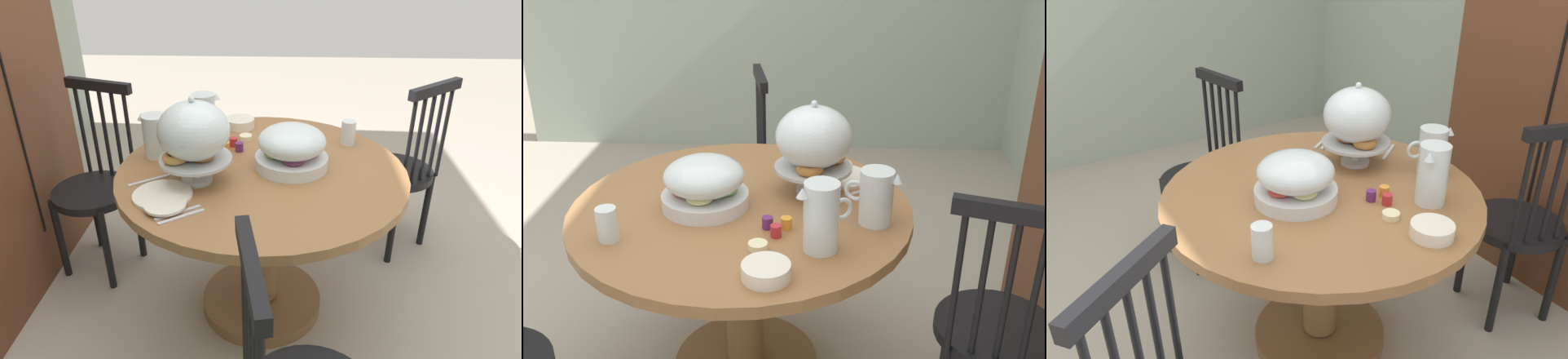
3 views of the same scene
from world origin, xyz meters
TOP-DOWN VIEW (x-y plane):
  - ground_plane at (0.00, 0.00)m, footprint 10.00×10.00m
  - dining_table at (0.06, 0.13)m, footprint 1.19×1.19m
  - windsor_chair_by_cabinet at (0.35, 0.98)m, footprint 0.42×0.43m
  - windsor_chair_facing_door at (-0.83, -0.01)m, footprint 0.41×0.41m
  - pastry_stand_with_dome at (-0.07, 0.38)m, footprint 0.28×0.28m
  - fruit_platter_covered at (0.07, 0.01)m, footprint 0.30×0.30m
  - orange_juice_pitcher at (0.34, 0.41)m, footprint 0.11×0.18m
  - milk_pitcher at (0.16, 0.59)m, footprint 0.11×0.19m
  - china_plate_large at (-0.19, 0.49)m, footprint 0.22×0.22m
  - china_plate_small at (-0.27, 0.46)m, footprint 0.15×0.15m
  - cereal_bowl at (0.50, 0.26)m, footprint 0.14×0.14m
  - drinking_glass at (0.32, -0.25)m, footprint 0.06×0.06m
  - butter_dish at (0.35, 0.22)m, footprint 0.06×0.06m
  - jam_jar_strawberry at (0.27, 0.27)m, footprint 0.04×0.04m
  - jam_jar_apricot at (0.22, 0.30)m, footprint 0.04×0.04m
  - jam_jar_grape at (0.22, 0.24)m, footprint 0.04×0.04m
  - table_knife at (-0.30, 0.41)m, footprint 0.11×0.15m
  - dinner_fork at (-0.33, 0.40)m, footprint 0.11×0.15m
  - soup_spoon at (-0.07, 0.57)m, footprint 0.11×0.15m

SIDE VIEW (x-z plane):
  - ground_plane at x=0.00m, z-range 0.00..0.00m
  - windsor_chair_by_cabinet at x=0.35m, z-range -0.03..0.94m
  - windsor_chair_facing_door at x=-0.83m, z-range -0.03..0.94m
  - dining_table at x=0.06m, z-range 0.15..0.89m
  - table_knife at x=-0.30m, z-range 0.74..0.75m
  - dinner_fork at x=-0.33m, z-range 0.74..0.75m
  - soup_spoon at x=-0.07m, z-range 0.74..0.75m
  - china_plate_large at x=-0.19m, z-range 0.74..0.75m
  - butter_dish at x=0.35m, z-range 0.74..0.76m
  - china_plate_small at x=-0.27m, z-range 0.75..0.76m
  - jam_jar_strawberry at x=0.27m, z-range 0.74..0.78m
  - jam_jar_apricot at x=0.22m, z-range 0.74..0.78m
  - jam_jar_grape at x=0.22m, z-range 0.74..0.78m
  - cereal_bowl at x=0.50m, z-range 0.74..0.78m
  - drinking_glass at x=0.32m, z-range 0.74..0.85m
  - milk_pitcher at x=0.16m, z-range 0.73..0.92m
  - fruit_platter_covered at x=0.07m, z-range 0.74..0.92m
  - orange_juice_pitcher at x=0.34m, z-range 0.73..0.95m
  - pastry_stand_with_dome at x=-0.07m, z-range 0.77..1.11m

